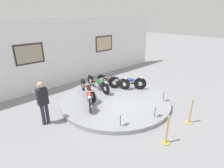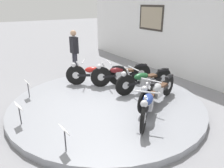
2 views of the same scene
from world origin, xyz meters
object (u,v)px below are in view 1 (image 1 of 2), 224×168
(info_placard_front_left, at_px, (120,117))
(info_placard_front_right, at_px, (164,94))
(stanchion_post_right_of_entry, at_px, (190,115))
(visitor_standing, at_px, (43,101))
(motorcycle_red, at_px, (89,96))
(motorcycle_blue, at_px, (128,82))
(info_placard_front_centre, at_px, (155,108))
(stanchion_post_left_of_entry, at_px, (167,134))
(motorcycle_maroon, at_px, (88,89))
(motorcycle_green, at_px, (98,83))
(motorcycle_silver, at_px, (114,81))

(info_placard_front_left, xyz_separation_m, info_placard_front_right, (2.80, 0.00, 0.00))
(info_placard_front_left, bearing_deg, stanchion_post_right_of_entry, -33.94)
(visitor_standing, distance_m, stanchion_post_right_of_entry, 5.49)
(motorcycle_red, distance_m, motorcycle_blue, 2.52)
(info_placard_front_centre, height_order, stanchion_post_left_of_entry, stanchion_post_left_of_entry)
(visitor_standing, relative_size, stanchion_post_right_of_entry, 1.66)
(stanchion_post_right_of_entry, bearing_deg, motorcycle_blue, 83.06)
(motorcycle_red, xyz_separation_m, motorcycle_maroon, (0.42, 0.67, 0.00))
(motorcycle_green, relative_size, stanchion_post_left_of_entry, 1.92)
(motorcycle_silver, relative_size, visitor_standing, 1.09)
(info_placard_front_centre, height_order, info_placard_front_right, same)
(motorcycle_maroon, distance_m, info_placard_front_centre, 3.33)
(stanchion_post_left_of_entry, bearing_deg, motorcycle_maroon, 90.18)
(motorcycle_green, height_order, info_placard_front_left, motorcycle_green)
(motorcycle_red, bearing_deg, info_placard_front_left, -93.87)
(motorcycle_maroon, relative_size, info_placard_front_left, 3.78)
(motorcycle_maroon, xyz_separation_m, stanchion_post_right_of_entry, (1.67, -4.22, -0.21))
(stanchion_post_right_of_entry, bearing_deg, info_placard_front_left, 146.06)
(motorcycle_silver, height_order, visitor_standing, visitor_standing)
(motorcycle_blue, relative_size, info_placard_front_centre, 3.05)
(motorcycle_blue, distance_m, info_placard_front_left, 3.37)
(motorcycle_red, distance_m, stanchion_post_right_of_entry, 4.13)
(motorcycle_red, height_order, visitor_standing, visitor_standing)
(motorcycle_green, relative_size, info_placard_front_left, 3.85)
(motorcycle_silver, distance_m, stanchion_post_left_of_entry, 4.55)
(motorcycle_blue, bearing_deg, info_placard_front_centre, -116.24)
(motorcycle_blue, xyz_separation_m, visitor_standing, (-4.45, 0.12, 0.41))
(motorcycle_green, height_order, stanchion_post_right_of_entry, stanchion_post_right_of_entry)
(motorcycle_red, relative_size, info_placard_front_right, 3.29)
(motorcycle_blue, relative_size, visitor_standing, 0.92)
(info_placard_front_right, bearing_deg, info_placard_front_left, 180.00)
(motorcycle_blue, height_order, info_placard_front_right, motorcycle_blue)
(visitor_standing, relative_size, stanchion_post_left_of_entry, 1.66)
(motorcycle_green, xyz_separation_m, stanchion_post_right_of_entry, (0.83, -4.49, -0.20))
(motorcycle_red, bearing_deg, visitor_standing, 176.33)
(info_placard_front_centre, bearing_deg, stanchion_post_left_of_entry, -129.56)
(motorcycle_red, relative_size, motorcycle_maroon, 0.87)
(motorcycle_blue, bearing_deg, info_placard_front_left, -142.19)
(motorcycle_blue, bearing_deg, info_placard_front_right, -86.23)
(motorcycle_red, relative_size, motorcycle_blue, 1.08)
(motorcycle_blue, bearing_deg, visitor_standing, 178.45)
(motorcycle_blue, xyz_separation_m, info_placard_front_left, (-2.66, -2.06, -0.02))
(motorcycle_red, height_order, stanchion_post_left_of_entry, stanchion_post_left_of_entry)
(motorcycle_blue, distance_m, visitor_standing, 4.48)
(motorcycle_maroon, height_order, visitor_standing, visitor_standing)
(motorcycle_green, relative_size, visitor_standing, 1.16)
(motorcycle_green, relative_size, stanchion_post_right_of_entry, 1.92)
(motorcycle_red, relative_size, motorcycle_green, 0.86)
(motorcycle_red, relative_size, motorcycle_silver, 0.91)
(info_placard_front_left, bearing_deg, motorcycle_silver, 50.56)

